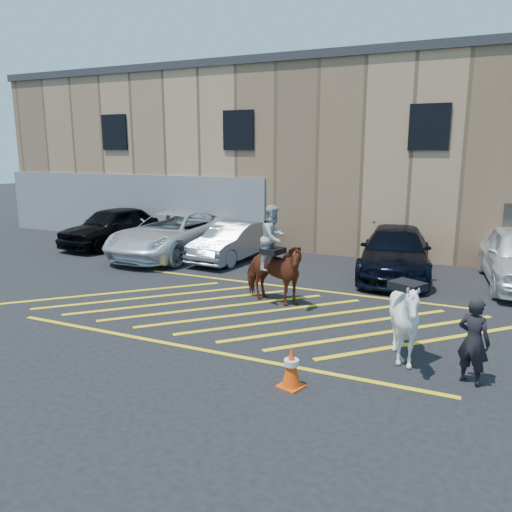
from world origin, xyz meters
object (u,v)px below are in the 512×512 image
at_px(traffic_cone, 291,367).
at_px(mounted_bay, 273,264).
at_px(car_white_pickup, 173,234).
at_px(handler, 474,341).
at_px(car_blue_suv, 395,252).
at_px(car_silver_sedan, 232,242).
at_px(car_black_suv, 113,226).
at_px(saddled_white, 405,320).

bearing_deg(traffic_cone, mounted_bay, 116.25).
xyz_separation_m(car_white_pickup, handler, (10.42, -6.72, -0.05)).
bearing_deg(car_blue_suv, traffic_cone, -99.34).
height_order(car_silver_sedan, car_blue_suv, car_blue_suv).
bearing_deg(car_white_pickup, car_black_suv, 170.56).
relative_size(mounted_bay, traffic_cone, 3.47).
height_order(car_black_suv, traffic_cone, car_black_suv).
bearing_deg(saddled_white, mounted_bay, 146.53).
xyz_separation_m(car_white_pickup, saddled_white, (9.25, -6.33, 0.03)).
height_order(mounted_bay, saddled_white, mounted_bay).
bearing_deg(saddled_white, handler, -18.54).
bearing_deg(car_silver_sedan, handler, -36.15).
relative_size(car_blue_suv, traffic_cone, 7.00).
relative_size(car_silver_sedan, traffic_cone, 5.52).
distance_m(mounted_bay, traffic_cone, 4.70).
xyz_separation_m(saddled_white, traffic_cone, (-1.55, -1.79, -0.47)).
distance_m(car_black_suv, mounted_bay, 10.02).
bearing_deg(mounted_bay, car_white_pickup, 145.06).
height_order(car_black_suv, handler, car_black_suv).
xyz_separation_m(car_silver_sedan, car_blue_suv, (5.64, 0.14, 0.08)).
height_order(car_white_pickup, traffic_cone, car_white_pickup).
relative_size(car_white_pickup, saddled_white, 2.97).
distance_m(car_silver_sedan, traffic_cone, 9.86).
height_order(car_white_pickup, car_blue_suv, car_white_pickup).
height_order(car_white_pickup, mounted_bay, mounted_bay).
xyz_separation_m(car_black_suv, car_blue_suv, (11.31, -0.26, -0.06)).
bearing_deg(car_silver_sedan, mounted_bay, -47.19).
distance_m(car_white_pickup, handler, 12.40).
distance_m(car_white_pickup, traffic_cone, 11.20).
distance_m(car_black_suv, car_silver_sedan, 5.69).
bearing_deg(car_blue_suv, saddled_white, -86.67).
distance_m(car_silver_sedan, mounted_bay, 5.27).
relative_size(car_blue_suv, saddled_white, 2.62).
height_order(car_blue_suv, traffic_cone, car_blue_suv).
height_order(car_white_pickup, saddled_white, saddled_white).
distance_m(car_silver_sedan, handler, 10.59).
xyz_separation_m(car_black_suv, saddled_white, (12.55, -6.92, 0.04)).
distance_m(car_blue_suv, traffic_cone, 8.46).
distance_m(car_white_pickup, car_blue_suv, 8.03).
height_order(car_blue_suv, handler, handler).
height_order(car_blue_suv, mounted_bay, mounted_bay).
bearing_deg(handler, car_blue_suv, -46.11).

